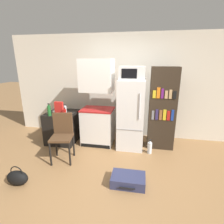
# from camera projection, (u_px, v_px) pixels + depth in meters

# --- Properties ---
(ground_plane) EXTENTS (24.00, 24.00, 0.00)m
(ground_plane) POSITION_uv_depth(u_px,v_px,m) (109.00, 180.00, 2.95)
(ground_plane) COLOR olive
(wall_back) EXTENTS (6.40, 0.10, 2.57)m
(wall_back) POSITION_uv_depth(u_px,v_px,m) (132.00, 87.00, 4.43)
(wall_back) COLOR silver
(wall_back) RESTS_ON ground_plane
(side_table) EXTENTS (0.68, 0.70, 0.75)m
(side_table) POSITION_uv_depth(u_px,v_px,m) (63.00, 127.00, 4.27)
(side_table) COLOR black
(side_table) RESTS_ON ground_plane
(kitchen_hutch) EXTENTS (0.73, 0.56, 1.97)m
(kitchen_hutch) POSITION_uv_depth(u_px,v_px,m) (97.00, 106.00, 4.03)
(kitchen_hutch) COLOR white
(kitchen_hutch) RESTS_ON ground_plane
(refrigerator) EXTENTS (0.58, 0.64, 1.55)m
(refrigerator) POSITION_uv_depth(u_px,v_px,m) (131.00, 114.00, 3.90)
(refrigerator) COLOR white
(refrigerator) RESTS_ON ground_plane
(microwave) EXTENTS (0.53, 0.43, 0.28)m
(microwave) POSITION_uv_depth(u_px,v_px,m) (132.00, 73.00, 3.64)
(microwave) COLOR silver
(microwave) RESTS_ON refrigerator
(bookshelf) EXTENTS (0.57, 0.37, 1.81)m
(bookshelf) POSITION_uv_depth(u_px,v_px,m) (162.00, 109.00, 3.86)
(bookshelf) COLOR #2D2319
(bookshelf) RESTS_ON ground_plane
(bottle_clear_short) EXTENTS (0.08, 0.08, 0.21)m
(bottle_clear_short) POSITION_uv_depth(u_px,v_px,m) (65.00, 109.00, 4.08)
(bottle_clear_short) COLOR silver
(bottle_clear_short) RESTS_ON side_table
(bottle_green_tall) EXTENTS (0.08, 0.08, 0.28)m
(bottle_green_tall) POSITION_uv_depth(u_px,v_px,m) (49.00, 110.00, 3.88)
(bottle_green_tall) COLOR #1E6028
(bottle_green_tall) RESTS_ON side_table
(bottle_ketchup_red) EXTENTS (0.06, 0.06, 0.20)m
(bottle_ketchup_red) POSITION_uv_depth(u_px,v_px,m) (65.00, 113.00, 3.84)
(bottle_ketchup_red) COLOR #AD1914
(bottle_ketchup_red) RESTS_ON side_table
(bowl) EXTENTS (0.15, 0.15, 0.04)m
(bowl) POSITION_uv_depth(u_px,v_px,m) (56.00, 112.00, 4.12)
(bowl) COLOR silver
(bowl) RESTS_ON side_table
(cereal_box) EXTENTS (0.19, 0.07, 0.30)m
(cereal_box) POSITION_uv_depth(u_px,v_px,m) (59.00, 108.00, 3.94)
(cereal_box) COLOR red
(cereal_box) RESTS_ON side_table
(chair) EXTENTS (0.47, 0.47, 0.94)m
(chair) POSITION_uv_depth(u_px,v_px,m) (62.00, 132.00, 3.45)
(chair) COLOR black
(chair) RESTS_ON ground_plane
(suitcase_large_flat) EXTENTS (0.55, 0.39, 0.16)m
(suitcase_large_flat) POSITION_uv_depth(u_px,v_px,m) (128.00, 180.00, 2.82)
(suitcase_large_flat) COLOR navy
(suitcase_large_flat) RESTS_ON ground_plane
(handbag) EXTENTS (0.36, 0.20, 0.33)m
(handbag) POSITION_uv_depth(u_px,v_px,m) (17.00, 178.00, 2.81)
(handbag) COLOR black
(handbag) RESTS_ON ground_plane
(water_bottle_front) EXTENTS (0.09, 0.09, 0.32)m
(water_bottle_front) POSITION_uv_depth(u_px,v_px,m) (150.00, 147.00, 3.76)
(water_bottle_front) COLOR silver
(water_bottle_front) RESTS_ON ground_plane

